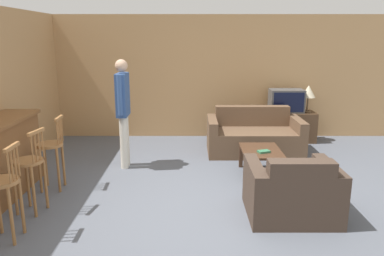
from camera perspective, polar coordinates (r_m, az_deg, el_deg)
The scene contains 14 objects.
ground_plane at distance 4.92m, azimuth 2.14°, elevation -12.14°, with size 24.00×24.00×0.00m, color #565B66.
wall_back at distance 8.12m, azimuth 1.18°, elevation 7.76°, with size 9.40×0.08×2.60m.
wall_left at distance 6.50m, azimuth -27.07°, elevation 4.77°, with size 0.08×8.65×2.60m.
bar_chair_near at distance 4.47m, azimuth -26.99°, elevation -8.46°, with size 0.37×0.37×1.06m.
bar_chair_mid at distance 5.03m, azimuth -23.70°, elevation -5.72°, with size 0.43×0.43×1.06m.
bar_chair_far at distance 5.67m, azimuth -20.83°, elevation -3.31°, with size 0.38×0.38×1.06m.
couch_far at distance 7.20m, azimuth 9.21°, elevation -1.29°, with size 1.75×0.96×0.83m.
armchair_near at distance 4.76m, azimuth 14.78°, elevation -9.49°, with size 1.06×0.91×0.81m.
coffee_table at distance 6.00m, azimuth 10.28°, elevation -3.89°, with size 0.61×0.85×0.42m.
tv_unit at distance 8.11m, azimuth 13.74°, elevation 0.27°, with size 1.22×0.53×0.62m.
tv at distance 8.00m, azimuth 13.97°, elevation 4.07°, with size 0.68×0.43×0.47m.
book_on_table at distance 5.85m, azimuth 10.69°, elevation -3.53°, with size 0.21×0.17×0.03m.
table_lamp at distance 8.10m, azimuth 17.11°, elevation 5.27°, with size 0.29×0.29×0.56m.
person_by_window at distance 6.23m, azimuth -10.66°, elevation 3.20°, with size 0.20×0.54×1.80m.
Camera 1 is at (-0.20, -4.42, 2.14)m, focal length 35.00 mm.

